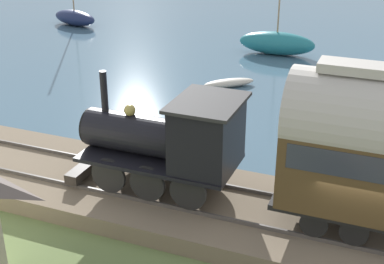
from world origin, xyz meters
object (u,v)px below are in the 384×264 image
object	(u,v)px
steam_locomotive	(172,138)
sailboat_navy	(75,17)
rowboat_off_pier	(229,83)
rowboat_far_out	(200,137)
sailboat_teal	(277,43)
rowboat_near_shore	(324,101)

from	to	relation	value
steam_locomotive	sailboat_navy	size ratio (longest dim) A/B	0.70
sailboat_navy	rowboat_off_pier	bearing A→B (deg)	-106.27
sailboat_navy	rowboat_far_out	world-z (taller)	sailboat_navy
sailboat_teal	sailboat_navy	distance (m)	15.97
steam_locomotive	rowboat_near_shore	xyz separation A→B (m)	(10.62, -2.99, -2.17)
sailboat_navy	rowboat_off_pier	xyz separation A→B (m)	(-8.88, -15.02, -0.39)
rowboat_off_pier	steam_locomotive	bearing A→B (deg)	149.41
steam_locomotive	sailboat_teal	xyz separation A→B (m)	(18.34, 1.15, -1.71)
sailboat_navy	rowboat_far_out	distance (m)	22.47
rowboat_near_shore	steam_locomotive	bearing A→B (deg)	-159.24
rowboat_far_out	rowboat_near_shore	bearing A→B (deg)	-20.27
sailboat_navy	rowboat_far_out	bearing A→B (deg)	-120.08
steam_locomotive	rowboat_off_pier	world-z (taller)	steam_locomotive
sailboat_teal	rowboat_near_shore	bearing A→B (deg)	-153.70
steam_locomotive	rowboat_off_pier	size ratio (longest dim) A/B	2.08
sailboat_navy	rowboat_far_out	size ratio (longest dim) A/B	3.47
rowboat_near_shore	rowboat_far_out	bearing A→B (deg)	-177.16
sailboat_teal	sailboat_navy	size ratio (longest dim) A/B	0.82
steam_locomotive	sailboat_teal	distance (m)	18.45
sailboat_teal	sailboat_navy	bearing A→B (deg)	80.49
rowboat_far_out	rowboat_off_pier	xyz separation A→B (m)	(6.84, 1.04, -0.06)
rowboat_off_pier	rowboat_far_out	bearing A→B (deg)	148.39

